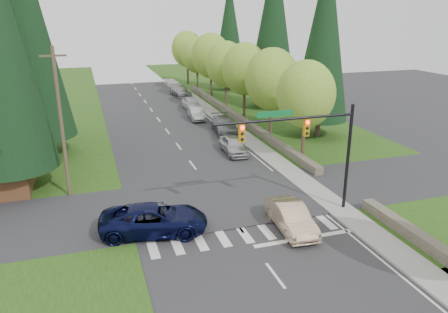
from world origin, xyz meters
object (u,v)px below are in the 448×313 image
parked_car_b (224,125)px  parked_car_c (196,113)px  sedan_champagne (291,217)px  parked_car_d (191,103)px  parked_car_e (181,91)px  suv_navy (154,219)px  parked_car_a (234,145)px

parked_car_b → parked_car_c: bearing=108.3°
sedan_champagne → parked_car_d: bearing=89.5°
sedan_champagne → parked_car_d: sedan_champagne is taller
parked_car_b → parked_car_e: parked_car_b is taller
parked_car_b → parked_car_d: bearing=98.9°
parked_car_c → parked_car_e: bearing=88.4°
sedan_champagne → suv_navy: size_ratio=0.77×
suv_navy → parked_car_c: suv_navy is taller
parked_car_c → parked_car_d: bearing=85.9°
parked_car_e → suv_navy: bearing=-110.9°
parked_car_c → parked_car_d: (0.76, 5.53, 0.06)m
parked_car_a → parked_car_d: 18.90m
parked_car_a → parked_car_c: (0.00, 13.36, -0.05)m
suv_navy → parked_car_b: (10.42, 19.37, -0.05)m
parked_car_d → parked_car_a: bearing=-92.3°
suv_navy → parked_car_b: size_ratio=1.11×
sedan_champagne → suv_navy: (-7.57, 2.00, 0.07)m
suv_navy → parked_car_a: suv_navy is taller
sedan_champagne → parked_car_c: sedan_champagne is taller
sedan_champagne → parked_car_a: sedan_champagne is taller
parked_car_b → parked_car_c: (-1.40, 6.36, -0.08)m
parked_car_e → parked_car_c: bearing=-101.9°
parked_car_a → parked_car_d: size_ratio=0.98×
suv_navy → parked_car_e: (10.42, 40.51, -0.09)m
parked_car_c → parked_car_d: size_ratio=0.95×
sedan_champagne → parked_car_b: (2.85, 21.37, 0.02)m
parked_car_b → sedan_champagne: bearing=-91.7°
suv_navy → parked_car_d: (9.78, 31.25, -0.07)m
suv_navy → parked_car_d: suv_navy is taller
parked_car_a → parked_car_b: (1.40, 7.00, 0.03)m
sedan_champagne → parked_car_a: 14.44m
parked_car_a → parked_car_b: bearing=81.5°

